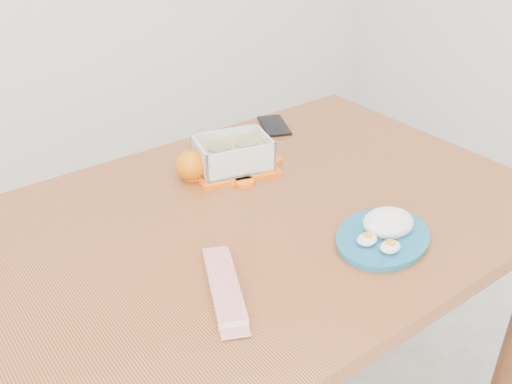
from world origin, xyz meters
TOP-DOWN VIEW (x-y plane):
  - dining_table at (-0.10, 0.15)m, footprint 1.41×0.98m
  - food_container at (-0.02, 0.36)m, footprint 0.24×0.20m
  - orange_fruit at (-0.14, 0.38)m, footprint 0.08×0.08m
  - rice_plate at (0.08, -0.09)m, footprint 0.30×0.30m
  - candy_bar at (-0.30, -0.04)m, footprint 0.13×0.22m
  - smartphone at (0.23, 0.53)m, footprint 0.12×0.16m

SIDE VIEW (x-z plane):
  - dining_table at x=-0.10m, z-range 0.29..1.04m
  - smartphone at x=0.23m, z-range 0.75..0.76m
  - candy_bar at x=-0.30m, z-range 0.75..0.77m
  - rice_plate at x=0.08m, z-range 0.74..0.80m
  - orange_fruit at x=-0.14m, z-range 0.75..0.83m
  - food_container at x=-0.02m, z-range 0.75..0.84m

